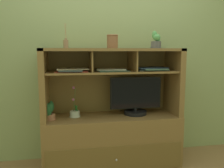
# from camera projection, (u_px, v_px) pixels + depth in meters

# --- Properties ---
(floor_plane) EXTENTS (6.00, 6.00, 0.02)m
(floor_plane) POSITION_uv_depth(u_px,v_px,m) (112.00, 164.00, 2.79)
(floor_plane) COLOR #936B47
(floor_plane) RESTS_ON ground
(back_wall) EXTENTS (6.00, 0.02, 2.80)m
(back_wall) POSITION_uv_depth(u_px,v_px,m) (108.00, 44.00, 2.87)
(back_wall) COLOR #91A56D
(back_wall) RESTS_ON ground
(media_console) EXTENTS (1.55, 0.54, 1.35)m
(media_console) POSITION_uv_depth(u_px,v_px,m) (112.00, 128.00, 2.74)
(media_console) COLOR olive
(media_console) RESTS_ON ground
(tv_monitor) EXTENTS (0.60, 0.27, 0.44)m
(tv_monitor) POSITION_uv_depth(u_px,v_px,m) (136.00, 98.00, 2.75)
(tv_monitor) COLOR black
(tv_monitor) RESTS_ON media_console
(potted_orchid) EXTENTS (0.13, 0.13, 0.35)m
(potted_orchid) POSITION_uv_depth(u_px,v_px,m) (75.00, 113.00, 2.66)
(potted_orchid) COLOR silver
(potted_orchid) RESTS_ON media_console
(potted_fern) EXTENTS (0.12, 0.13, 0.20)m
(potted_fern) POSITION_uv_depth(u_px,v_px,m) (50.00, 111.00, 2.54)
(potted_fern) COLOR #AB6E50
(potted_fern) RESTS_ON media_console
(magazine_stack_left) EXTENTS (0.37, 0.32, 0.02)m
(magazine_stack_left) POSITION_uv_depth(u_px,v_px,m) (112.00, 70.00, 2.62)
(magazine_stack_left) COLOR #2E4438
(magazine_stack_left) RESTS_ON media_console
(magazine_stack_centre) EXTENTS (0.35, 0.29, 0.04)m
(magazine_stack_centre) POSITION_uv_depth(u_px,v_px,m) (72.00, 70.00, 2.50)
(magazine_stack_centre) COLOR #A8392B
(magazine_stack_centre) RESTS_ON media_console
(magazine_stack_right) EXTENTS (0.38, 0.32, 0.03)m
(magazine_stack_right) POSITION_uv_depth(u_px,v_px,m) (152.00, 69.00, 2.71)
(magazine_stack_right) COLOR #334345
(magazine_stack_right) RESTS_ON media_console
(diffuser_bottle) EXTENTS (0.05, 0.05, 0.26)m
(diffuser_bottle) POSITION_uv_depth(u_px,v_px,m) (66.00, 44.00, 2.51)
(diffuser_bottle) COLOR #8F6D52
(diffuser_bottle) RESTS_ON media_console
(potted_succulent) EXTENTS (0.13, 0.13, 0.20)m
(potted_succulent) POSITION_uv_depth(u_px,v_px,m) (156.00, 42.00, 2.65)
(potted_succulent) COLOR #545455
(potted_succulent) RESTS_ON media_console
(ceramic_vase) EXTENTS (0.13, 0.13, 0.15)m
(ceramic_vase) POSITION_uv_depth(u_px,v_px,m) (112.00, 41.00, 2.57)
(ceramic_vase) COLOR brown
(ceramic_vase) RESTS_ON media_console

